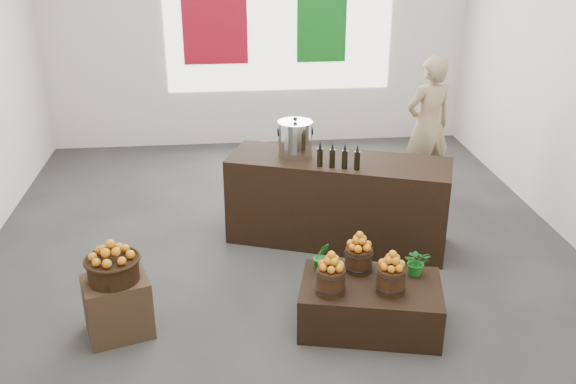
{
  "coord_description": "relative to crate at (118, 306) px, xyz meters",
  "views": [
    {
      "loc": [
        -0.54,
        -5.66,
        3.14
      ],
      "look_at": [
        0.02,
        -0.4,
        0.85
      ],
      "focal_mm": 40.0,
      "sensor_mm": 36.0,
      "label": 1
    }
  ],
  "objects": [
    {
      "name": "apples_in_basket",
      "position": [
        0.0,
        0.0,
        0.52
      ],
      "size": [
        0.31,
        0.31,
        0.17
      ],
      "primitive_type": null,
      "color": "#AD1105",
      "rests_on": "wicker_basket"
    },
    {
      "name": "wicker_basket",
      "position": [
        0.0,
        0.0,
        0.34
      ],
      "size": [
        0.4,
        0.4,
        0.18
      ],
      "primitive_type": "cylinder",
      "color": "black",
      "rests_on": "crate"
    },
    {
      "name": "apple_bucket_front_left",
      "position": [
        1.7,
        -0.19,
        0.25
      ],
      "size": [
        0.23,
        0.23,
        0.21
      ],
      "primitive_type": "cylinder",
      "color": "#361C0E",
      "rests_on": "display_table"
    },
    {
      "name": "apples_in_bucket_rear",
      "position": [
        1.98,
        0.12,
        0.43
      ],
      "size": [
        0.17,
        0.17,
        0.15
      ],
      "primitive_type": null,
      "color": "#AD1105",
      "rests_on": "apple_bucket_rear"
    },
    {
      "name": "display_table",
      "position": [
        2.05,
        -0.11,
        -0.05
      ],
      "size": [
        1.26,
        0.94,
        0.39
      ],
      "primitive_type": "cube",
      "rotation": [
        0.0,
        0.0,
        -0.23
      ],
      "color": "black",
      "rests_on": "ground"
    },
    {
      "name": "apples_in_bucket_front_right",
      "position": [
        2.17,
        -0.23,
        0.43
      ],
      "size": [
        0.17,
        0.17,
        0.15
      ],
      "primitive_type": null,
      "color": "#AD1105",
      "rests_on": "apple_bucket_front_right"
    },
    {
      "name": "stock_pot_left",
      "position": [
        1.61,
        1.57,
        0.82
      ],
      "size": [
        0.34,
        0.34,
        0.34
      ],
      "primitive_type": "cylinder",
      "color": "silver",
      "rests_on": "counter"
    },
    {
      "name": "deco_red_left",
      "position": [
        0.84,
        4.65,
        1.65
      ],
      "size": [
        0.9,
        0.04,
        1.4
      ],
      "primitive_type": "cube",
      "color": "maroon",
      "rests_on": "back_wall"
    },
    {
      "name": "herb_garnish_right",
      "position": [
        2.45,
        0.01,
        0.26
      ],
      "size": [
        0.24,
        0.22,
        0.24
      ],
      "primitive_type": "imported",
      "rotation": [
        0.0,
        0.0,
        -0.18
      ],
      "color": "#15661D",
      "rests_on": "display_table"
    },
    {
      "name": "oil_cruets",
      "position": [
        1.96,
        1.21,
        0.78
      ],
      "size": [
        0.32,
        0.17,
        0.25
      ],
      "primitive_type": null,
      "rotation": [
        0.0,
        0.0,
        -0.36
      ],
      "color": "black",
      "rests_on": "counter"
    },
    {
      "name": "counter",
      "position": [
        2.04,
        1.42,
        0.2
      ],
      "size": [
        2.31,
        1.43,
        0.9
      ],
      "primitive_type": "cube",
      "rotation": [
        0.0,
        0.0,
        -0.36
      ],
      "color": "black",
      "rests_on": "ground"
    },
    {
      "name": "apples_in_bucket_front_left",
      "position": [
        1.7,
        -0.19,
        0.43
      ],
      "size": [
        0.17,
        0.17,
        0.15
      ],
      "primitive_type": null,
      "color": "#AD1105",
      "rests_on": "apple_bucket_front_left"
    },
    {
      "name": "crate",
      "position": [
        0.0,
        0.0,
        0.0
      ],
      "size": [
        0.6,
        0.54,
        0.5
      ],
      "primitive_type": "cube",
      "rotation": [
        0.0,
        0.0,
        0.31
      ],
      "color": "#473321",
      "rests_on": "ground"
    },
    {
      "name": "apple_bucket_rear",
      "position": [
        1.98,
        0.12,
        0.25
      ],
      "size": [
        0.23,
        0.23,
        0.21
      ],
      "primitive_type": "cylinder",
      "color": "#361C0E",
      "rests_on": "display_table"
    },
    {
      "name": "back_wall",
      "position": [
        1.44,
        4.68,
        1.75
      ],
      "size": [
        6.0,
        0.04,
        4.0
      ],
      "primitive_type": "cube",
      "color": "silver",
      "rests_on": "ground"
    },
    {
      "name": "apple_bucket_front_right",
      "position": [
        2.17,
        -0.23,
        0.25
      ],
      "size": [
        0.23,
        0.23,
        0.21
      ],
      "primitive_type": "cylinder",
      "color": "#361C0E",
      "rests_on": "display_table"
    },
    {
      "name": "shopper",
      "position": [
        3.31,
        2.58,
        0.59
      ],
      "size": [
        0.7,
        0.56,
        1.69
      ],
      "primitive_type": "imported",
      "rotation": [
        0.0,
        0.0,
        3.43
      ],
      "color": "#947C5B",
      "rests_on": "ground"
    },
    {
      "name": "deco_green_right",
      "position": [
        2.34,
        4.65,
        1.45
      ],
      "size": [
        0.7,
        0.04,
        1.0
      ],
      "primitive_type": "cube",
      "color": "#0F6618",
      "rests_on": "back_wall"
    },
    {
      "name": "back_opening",
      "position": [
        1.74,
        4.66,
        1.75
      ],
      "size": [
        3.2,
        0.02,
        2.4
      ],
      "primitive_type": "cube",
      "color": "white",
      "rests_on": "back_wall"
    },
    {
      "name": "ground",
      "position": [
        1.44,
        1.18,
        -0.25
      ],
      "size": [
        7.0,
        7.0,
        0.0
      ],
      "primitive_type": "plane",
      "color": "#3C3C39",
      "rests_on": "ground"
    },
    {
      "name": "herb_garnish_left",
      "position": [
        1.67,
        0.17,
        0.27
      ],
      "size": [
        0.16,
        0.14,
        0.25
      ],
      "primitive_type": "imported",
      "rotation": [
        0.0,
        0.0,
        0.17
      ],
      "color": "#15661D",
      "rests_on": "display_table"
    }
  ]
}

